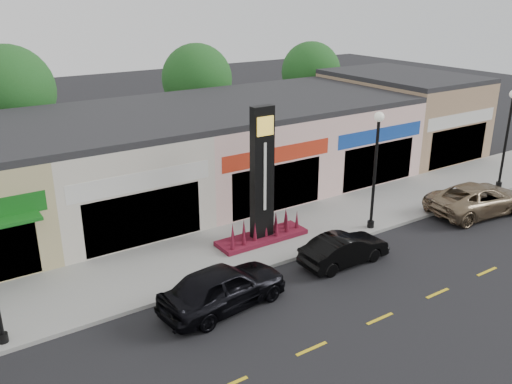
# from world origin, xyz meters

# --- Properties ---
(ground) EXTENTS (120.00, 120.00, 0.00)m
(ground) POSITION_xyz_m (0.00, 0.00, 0.00)
(ground) COLOR black
(ground) RESTS_ON ground
(sidewalk) EXTENTS (52.00, 4.30, 0.15)m
(sidewalk) POSITION_xyz_m (0.00, 4.35, 0.07)
(sidewalk) COLOR gray
(sidewalk) RESTS_ON ground
(curb) EXTENTS (52.00, 0.20, 0.15)m
(curb) POSITION_xyz_m (0.00, 2.10, 0.07)
(curb) COLOR gray
(curb) RESTS_ON ground
(shop_cream) EXTENTS (7.00, 10.01, 4.80)m
(shop_cream) POSITION_xyz_m (-1.50, 11.47, 2.40)
(shop_cream) COLOR beige
(shop_cream) RESTS_ON ground
(shop_pink_w) EXTENTS (7.00, 10.01, 4.80)m
(shop_pink_w) POSITION_xyz_m (5.50, 11.47, 2.40)
(shop_pink_w) COLOR beige
(shop_pink_w) RESTS_ON ground
(shop_pink_e) EXTENTS (7.00, 10.01, 4.80)m
(shop_pink_e) POSITION_xyz_m (12.50, 11.47, 2.40)
(shop_pink_e) COLOR beige
(shop_pink_e) RESTS_ON ground
(shop_tan) EXTENTS (7.00, 10.01, 5.30)m
(shop_tan) POSITION_xyz_m (19.50, 11.48, 2.65)
(shop_tan) COLOR #9A7059
(shop_tan) RESTS_ON ground
(tree_rear_west) EXTENTS (5.20, 5.20, 7.83)m
(tree_rear_west) POSITION_xyz_m (-4.00, 19.50, 5.22)
(tree_rear_west) COLOR #382619
(tree_rear_west) RESTS_ON ground
(tree_rear_mid) EXTENTS (4.80, 4.80, 7.29)m
(tree_rear_mid) POSITION_xyz_m (8.00, 19.50, 4.88)
(tree_rear_mid) COLOR #382619
(tree_rear_mid) RESTS_ON ground
(tree_rear_east) EXTENTS (4.60, 4.60, 6.94)m
(tree_rear_east) POSITION_xyz_m (18.00, 19.50, 4.63)
(tree_rear_east) COLOR #382619
(tree_rear_east) RESTS_ON ground
(lamp_east_near) EXTENTS (0.44, 0.44, 5.47)m
(lamp_east_near) POSITION_xyz_m (8.00, 2.50, 3.48)
(lamp_east_near) COLOR black
(lamp_east_near) RESTS_ON sidewalk
(lamp_east_far) EXTENTS (0.44, 0.44, 5.47)m
(lamp_east_far) POSITION_xyz_m (18.00, 2.50, 3.48)
(lamp_east_far) COLOR black
(lamp_east_far) RESTS_ON sidewalk
(pylon_sign) EXTENTS (4.20, 1.30, 6.00)m
(pylon_sign) POSITION_xyz_m (3.00, 4.20, 2.27)
(pylon_sign) COLOR maroon
(pylon_sign) RESTS_ON sidewalk
(car_black_sedan) EXTENTS (2.48, 4.97, 1.62)m
(car_black_sedan) POSITION_xyz_m (-1.08, 0.60, 0.81)
(car_black_sedan) COLOR black
(car_black_sedan) RESTS_ON ground
(car_black_conv) EXTENTS (1.38, 3.89, 1.28)m
(car_black_conv) POSITION_xyz_m (4.71, 0.72, 0.64)
(car_black_conv) COLOR black
(car_black_conv) RESTS_ON ground
(car_gold_suv) EXTENTS (3.17, 5.77, 1.53)m
(car_gold_suv) POSITION_xyz_m (13.97, 1.05, 0.77)
(car_gold_suv) COLOR #8B7558
(car_gold_suv) RESTS_ON ground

